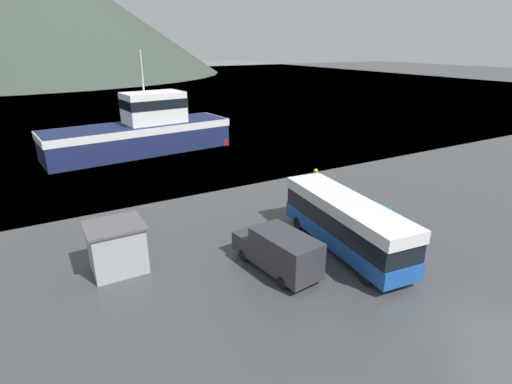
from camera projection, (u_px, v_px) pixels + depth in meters
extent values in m
plane|color=#383A3D|center=(496.00, 334.00, 17.03)|extent=(400.00, 400.00, 0.00)
plane|color=slate|center=(74.00, 80.00, 132.40)|extent=(240.00, 240.00, 0.00)
cube|color=#194799|center=(344.00, 235.00, 23.72)|extent=(3.58, 10.24, 0.97)
cube|color=black|center=(346.00, 219.00, 23.36)|extent=(3.51, 10.04, 1.10)
cube|color=silver|center=(347.00, 205.00, 23.04)|extent=(3.58, 10.24, 0.69)
cube|color=black|center=(302.00, 194.00, 27.75)|extent=(2.20, 0.30, 1.49)
cylinder|color=black|center=(299.00, 223.00, 26.49)|extent=(0.40, 0.93, 0.90)
cylinder|color=black|center=(327.00, 217.00, 27.31)|extent=(0.40, 0.93, 0.90)
cylinder|color=black|center=(366.00, 276.00, 20.46)|extent=(0.40, 0.93, 0.90)
cylinder|color=black|center=(399.00, 267.00, 21.29)|extent=(0.40, 0.93, 0.90)
cube|color=#2D2D33|center=(285.00, 253.00, 20.92)|extent=(2.47, 4.08, 1.98)
cube|color=#2D2D33|center=(254.00, 241.00, 23.15)|extent=(2.21, 1.89, 1.09)
cube|color=black|center=(263.00, 232.00, 22.23)|extent=(1.71, 0.26, 0.69)
cylinder|color=black|center=(244.00, 255.00, 22.67)|extent=(0.30, 0.72, 0.70)
cylinder|color=black|center=(269.00, 246.00, 23.68)|extent=(0.30, 0.72, 0.70)
cylinder|color=black|center=(283.00, 282.00, 20.10)|extent=(0.30, 0.72, 0.70)
cylinder|color=black|center=(309.00, 271.00, 21.11)|extent=(0.30, 0.72, 0.70)
cube|color=#19234C|center=(139.00, 139.00, 44.74)|extent=(20.55, 7.68, 3.19)
cube|color=white|center=(138.00, 128.00, 44.32)|extent=(20.76, 7.76, 0.80)
cube|color=white|center=(154.00, 107.00, 44.68)|extent=(6.80, 4.60, 3.38)
cube|color=black|center=(153.00, 103.00, 44.50)|extent=(6.94, 4.73, 1.01)
cylinder|color=#B2B2B7|center=(142.00, 71.00, 42.78)|extent=(0.20, 0.20, 4.46)
cube|color=teal|center=(376.00, 218.00, 26.76)|extent=(1.26, 1.31, 1.28)
cube|color=#1A5F86|center=(377.00, 208.00, 26.51)|extent=(1.39, 1.44, 0.14)
cube|color=#93999E|center=(117.00, 248.00, 21.48)|extent=(2.72, 2.43, 2.58)
cube|color=#4C4C51|center=(114.00, 226.00, 21.00)|extent=(2.99, 2.67, 0.12)
cube|color=maroon|center=(197.00, 142.00, 48.34)|extent=(7.53, 4.04, 0.73)
cylinder|color=#B29919|center=(316.00, 174.00, 36.95)|extent=(0.35, 0.35, 0.48)
sphere|color=#B29919|center=(316.00, 171.00, 36.83)|extent=(0.41, 0.41, 0.41)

